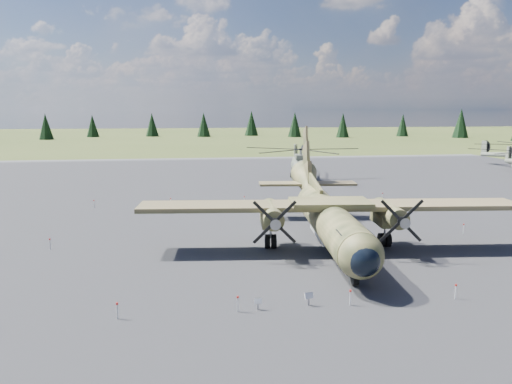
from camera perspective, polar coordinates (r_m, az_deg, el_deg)
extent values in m
plane|color=#4B5425|center=(39.57, 1.53, -5.65)|extent=(500.00, 500.00, 0.00)
cube|color=#59595E|center=(49.18, -0.48, -2.66)|extent=(120.00, 120.00, 0.04)
cylinder|color=#394022|center=(36.80, 8.55, -3.36)|extent=(4.43, 17.49, 2.69)
sphere|color=#394022|center=(28.63, 11.88, -7.15)|extent=(2.89, 2.89, 2.64)
sphere|color=black|center=(28.16, 12.15, -7.55)|extent=(2.12, 2.12, 1.94)
cube|color=black|center=(29.88, 11.20, -5.00)|extent=(2.07, 1.73, 0.53)
cone|color=#394022|center=(47.61, 5.97, 0.83)|extent=(3.29, 6.84, 4.05)
cube|color=#949699|center=(37.97, 8.23, -4.67)|extent=(2.40, 5.92, 0.48)
cube|color=#2D351C|center=(37.04, 8.45, -1.53)|extent=(28.07, 6.08, 0.34)
cube|color=#394022|center=(37.00, 8.46, -1.21)|extent=(6.09, 4.03, 0.34)
cylinder|color=#394022|center=(36.28, 1.79, -2.51)|extent=(1.94, 5.12, 1.44)
cube|color=#394022|center=(37.16, 1.69, -3.21)|extent=(1.77, 3.40, 0.77)
cone|color=gray|center=(33.24, 2.20, -3.62)|extent=(0.81, 0.93, 0.73)
cylinder|color=black|center=(37.55, 1.68, -5.64)|extent=(0.95, 1.14, 1.06)
cylinder|color=#394022|center=(37.93, 14.94, -2.31)|extent=(1.94, 5.12, 1.44)
cube|color=#394022|center=(38.77, 14.57, -2.98)|extent=(1.77, 3.40, 0.77)
cone|color=gray|center=(35.03, 16.47, -3.33)|extent=(0.81, 0.93, 0.73)
cylinder|color=black|center=(39.15, 14.47, -5.32)|extent=(0.95, 1.14, 1.06)
cube|color=#394022|center=(43.95, 6.68, 0.86)|extent=(1.00, 7.25, 1.61)
cube|color=#2D351C|center=(48.07, 5.88, 0.97)|extent=(9.40, 3.04, 0.21)
cylinder|color=gray|center=(29.99, 11.27, -8.34)|extent=(0.15, 0.15, 0.87)
cylinder|color=black|center=(30.20, 11.23, -9.60)|extent=(0.43, 0.93, 0.90)
cylinder|color=slate|center=(75.37, 5.11, 2.87)|extent=(3.33, 7.14, 2.39)
sphere|color=black|center=(71.98, 5.36, 2.53)|extent=(2.48, 2.48, 2.20)
sphere|color=slate|center=(78.77, 4.87, 3.16)|extent=(2.48, 2.48, 2.20)
cube|color=slate|center=(74.84, 5.15, 4.00)|extent=(2.04, 3.25, 0.72)
cylinder|color=gray|center=(74.77, 5.16, 4.55)|extent=(0.39, 0.39, 0.95)
cylinder|color=slate|center=(82.29, 4.65, 3.66)|extent=(1.94, 8.18, 1.37)
cube|color=slate|center=(85.73, 4.46, 4.69)|extent=(0.40, 1.35, 2.29)
cylinder|color=black|center=(85.76, 4.68, 4.69)|extent=(0.41, 2.47, 2.48)
cylinder|color=black|center=(72.71, 5.30, 1.53)|extent=(0.36, 0.68, 0.65)
cylinder|color=black|center=(76.56, 4.05, 1.95)|extent=(0.39, 0.80, 0.76)
cylinder|color=gray|center=(76.50, 4.05, 2.32)|extent=(0.15, 0.15, 1.38)
cylinder|color=black|center=(76.80, 5.97, 1.94)|extent=(0.39, 0.80, 0.76)
cylinder|color=gray|center=(76.74, 5.97, 2.31)|extent=(0.15, 0.15, 1.38)
cube|color=slate|center=(94.66, 26.86, 4.03)|extent=(0.63, 1.24, 2.15)
cylinder|color=black|center=(94.74, 27.04, 4.02)|extent=(0.88, 2.20, 2.33)
sphere|color=slate|center=(100.06, 27.20, 3.47)|extent=(2.44, 2.44, 2.18)
cylinder|color=slate|center=(102.65, 25.87, 3.88)|extent=(1.82, 8.13, 1.36)
cube|color=slate|center=(105.25, 24.64, 4.72)|extent=(0.38, 1.34, 2.28)
cylinder|color=black|center=(105.46, 24.78, 4.72)|extent=(0.37, 2.45, 2.46)
cube|color=gray|center=(26.53, 0.21, -12.80)|extent=(0.07, 0.07, 0.49)
cube|color=silver|center=(26.40, 0.22, -12.36)|extent=(0.40, 0.17, 0.28)
cube|color=gray|center=(27.16, 6.02, -12.20)|extent=(0.10, 0.10, 0.59)
cube|color=silver|center=(27.01, 6.06, -11.68)|extent=(0.50, 0.30, 0.33)
cylinder|color=silver|center=(26.30, -15.56, -13.00)|extent=(0.07, 0.07, 0.80)
cylinder|color=#B31A13|center=(26.15, -15.59, -12.19)|extent=(0.12, 0.12, 0.10)
cylinder|color=silver|center=(26.21, -2.10, -12.72)|extent=(0.07, 0.07, 0.80)
cylinder|color=#B31A13|center=(26.06, -2.10, -11.91)|extent=(0.12, 0.12, 0.10)
cylinder|color=silver|center=(27.47, 10.72, -11.83)|extent=(0.07, 0.07, 0.80)
cylinder|color=#B31A13|center=(27.32, 10.75, -11.05)|extent=(0.12, 0.12, 0.10)
cylinder|color=silver|center=(29.90, 21.85, -10.57)|extent=(0.07, 0.07, 0.80)
cylinder|color=#B31A13|center=(29.77, 21.89, -9.85)|extent=(0.12, 0.12, 0.10)
cylinder|color=silver|center=(55.34, -18.02, -1.35)|extent=(0.07, 0.07, 0.80)
cylinder|color=#B31A13|center=(55.27, -18.04, -0.94)|extent=(0.12, 0.12, 0.10)
cylinder|color=silver|center=(54.56, -9.71, -1.17)|extent=(0.07, 0.07, 0.80)
cylinder|color=#B31A13|center=(54.49, -9.73, -0.75)|extent=(0.12, 0.12, 0.10)
cylinder|color=silver|center=(54.94, -1.35, -0.96)|extent=(0.07, 0.07, 0.80)
cylinder|color=#B31A13|center=(54.87, -1.35, -0.55)|extent=(0.12, 0.12, 0.10)
cylinder|color=silver|center=(56.47, 6.74, -0.74)|extent=(0.07, 0.07, 0.80)
cylinder|color=#B31A13|center=(56.40, 6.75, -0.34)|extent=(0.12, 0.12, 0.10)
cylinder|color=silver|center=(59.05, 14.26, -0.52)|extent=(0.07, 0.07, 0.80)
cylinder|color=#B31A13|center=(58.98, 14.27, -0.14)|extent=(0.12, 0.12, 0.10)
cylinder|color=silver|center=(40.15, -22.47, -5.56)|extent=(0.07, 0.07, 0.80)
cylinder|color=#B31A13|center=(40.05, -22.51, -5.01)|extent=(0.12, 0.12, 0.10)
cylinder|color=silver|center=(45.26, 22.63, -3.94)|extent=(0.07, 0.07, 0.80)
cylinder|color=#B31A13|center=(45.18, 22.66, -3.44)|extent=(0.12, 0.12, 0.10)
cone|color=black|center=(201.27, 22.36, 7.30)|extent=(6.04, 6.04, 10.79)
cone|color=black|center=(205.23, 16.41, 7.36)|extent=(4.90, 4.90, 8.74)
cone|color=black|center=(192.03, 9.89, 7.55)|extent=(5.13, 5.13, 9.17)
cone|color=black|center=(192.80, 4.45, 7.72)|extent=(5.31, 5.31, 9.49)
cone|color=black|center=(202.28, -0.53, 7.88)|extent=(5.54, 5.54, 9.90)
cone|color=black|center=(194.24, -6.00, 7.67)|extent=(5.17, 5.17, 9.23)
cone|color=black|center=(199.90, -11.80, 7.54)|extent=(5.06, 5.06, 9.04)
cone|color=black|center=(201.53, -18.18, 7.21)|extent=(4.74, 4.74, 8.46)
cone|color=black|center=(189.83, -22.90, 6.92)|extent=(5.07, 5.07, 9.06)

